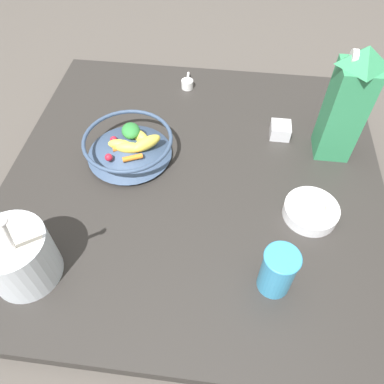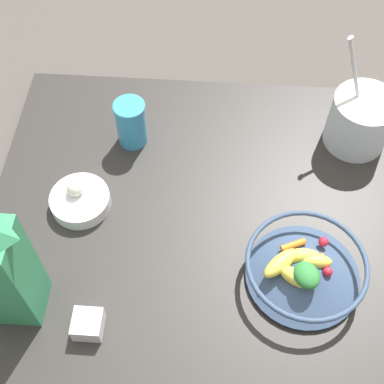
{
  "view_description": "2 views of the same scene",
  "coord_description": "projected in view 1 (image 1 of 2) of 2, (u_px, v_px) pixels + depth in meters",
  "views": [
    {
      "loc": [
        0.62,
        0.07,
        0.75
      ],
      "look_at": [
        0.11,
        0.01,
        0.1
      ],
      "focal_mm": 35.0,
      "sensor_mm": 36.0,
      "label": 1
    },
    {
      "loc": [
        -0.5,
        0.01,
        0.99
      ],
      "look_at": [
        0.11,
        0.05,
        0.08
      ],
      "focal_mm": 50.0,
      "sensor_mm": 36.0,
      "label": 2
    }
  ],
  "objects": [
    {
      "name": "countertop",
      "position": [
        194.0,
        180.0,
        0.97
      ],
      "size": [
        0.95,
        0.95,
        0.04
      ],
      "color": "#2D2B28",
      "rests_on": "ground_plane"
    },
    {
      "name": "spice_jar",
      "position": [
        280.0,
        131.0,
        1.03
      ],
      "size": [
        0.05,
        0.05,
        0.04
      ],
      "color": "silver",
      "rests_on": "countertop"
    },
    {
      "name": "yogurt_tub",
      "position": [
        18.0,
        256.0,
        0.73
      ],
      "size": [
        0.14,
        0.15,
        0.26
      ],
      "color": "silver",
      "rests_on": "countertop"
    },
    {
      "name": "garlic_bowl",
      "position": [
        311.0,
        211.0,
        0.86
      ],
      "size": [
        0.13,
        0.13,
        0.06
      ],
      "color": "white",
      "rests_on": "countertop"
    },
    {
      "name": "measuring_scoop",
      "position": [
        187.0,
        84.0,
        1.17
      ],
      "size": [
        0.08,
        0.04,
        0.03
      ],
      "color": "white",
      "rests_on": "countertop"
    },
    {
      "name": "drinking_cup",
      "position": [
        278.0,
        271.0,
        0.72
      ],
      "size": [
        0.07,
        0.07,
        0.11
      ],
      "color": "#3893C6",
      "rests_on": "countertop"
    },
    {
      "name": "ground_plane",
      "position": [
        194.0,
        184.0,
        0.98
      ],
      "size": [
        6.0,
        6.0,
        0.0
      ],
      "primitive_type": "plane",
      "color": "#4C4742"
    },
    {
      "name": "fruit_bowl",
      "position": [
        129.0,
        145.0,
        0.96
      ],
      "size": [
        0.23,
        0.23,
        0.08
      ],
      "color": "#384C6B",
      "rests_on": "countertop"
    },
    {
      "name": "milk_carton",
      "position": [
        347.0,
        104.0,
        0.89
      ],
      "size": [
        0.09,
        0.09,
        0.3
      ],
      "color": "#338C59",
      "rests_on": "countertop"
    }
  ]
}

